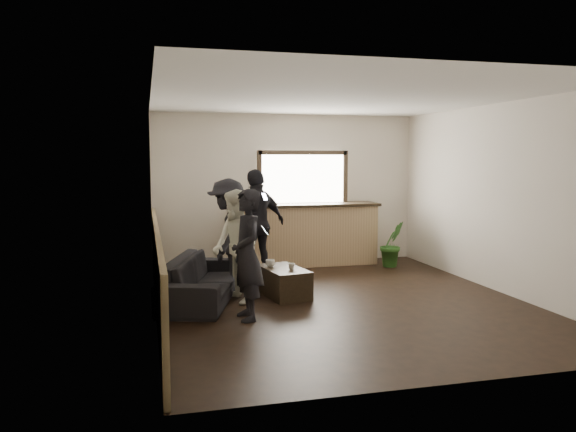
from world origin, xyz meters
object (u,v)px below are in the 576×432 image
object	(u,v)px
person_a	(247,255)
coffee_table	(284,282)
sofa	(202,279)
cup_b	(291,266)
person_c	(229,235)
person_b	(236,246)
potted_plant	(392,244)
cup_a	(270,263)
person_d	(257,224)
bar_counter	(306,231)

from	to	relation	value
person_a	coffee_table	bearing A→B (deg)	139.49
sofa	cup_b	distance (m)	1.27
coffee_table	person_c	world-z (taller)	person_c
person_b	potted_plant	bearing A→B (deg)	104.04
cup_b	person_b	distance (m)	0.87
coffee_table	potted_plant	distance (m)	2.98
potted_plant	cup_a	bearing A→B (deg)	-149.91
person_a	person_c	world-z (taller)	person_c
cup_b	person_c	bearing A→B (deg)	139.53
cup_b	cup_a	bearing A→B (deg)	134.63
potted_plant	person_a	bearing A→B (deg)	-139.86
potted_plant	person_d	bearing A→B (deg)	-172.89
cup_b	person_b	xyz separation A→B (m)	(-0.80, -0.06, 0.33)
bar_counter	person_c	bearing A→B (deg)	-135.35
coffee_table	cup_b	size ratio (longest dim) A/B	9.65
cup_a	potted_plant	size ratio (longest dim) A/B	0.16
bar_counter	person_c	distance (m)	2.40
cup_a	person_c	distance (m)	0.79
coffee_table	cup_a	xyz separation A→B (m)	(-0.17, 0.13, 0.26)
person_a	person_b	distance (m)	0.84
person_b	person_c	size ratio (longest dim) A/B	0.93
sofa	person_d	bearing A→B (deg)	-20.73
sofa	potted_plant	distance (m)	3.98
bar_counter	potted_plant	bearing A→B (deg)	-21.57
person_a	sofa	bearing A→B (deg)	-162.44
bar_counter	person_c	xyz separation A→B (m)	(-1.70, -1.68, 0.20)
person_d	cup_a	bearing A→B (deg)	64.56
potted_plant	sofa	bearing A→B (deg)	-155.84
person_a	bar_counter	bearing A→B (deg)	146.83
cup_a	person_d	distance (m)	1.28
sofa	person_d	size ratio (longest dim) A/B	1.15
sofa	bar_counter	bearing A→B (deg)	-26.43
cup_a	person_d	xyz separation A→B (m)	(0.04, 1.20, 0.44)
sofa	potted_plant	bearing A→B (deg)	-48.02
bar_counter	sofa	bearing A→B (deg)	-134.25
cup_a	person_b	world-z (taller)	person_b
potted_plant	person_d	world-z (taller)	person_d
bar_counter	person_d	distance (m)	1.46
bar_counter	person_d	xyz separation A→B (m)	(-1.11, -0.91, 0.26)
person_d	coffee_table	bearing A→B (deg)	71.90
bar_counter	cup_a	xyz separation A→B (m)	(-1.16, -2.11, -0.18)
coffee_table	potted_plant	bearing A→B (deg)	33.93
coffee_table	cup_a	bearing A→B (deg)	141.40
person_c	person_d	size ratio (longest dim) A/B	0.93
person_d	cup_b	bearing A→B (deg)	74.80
bar_counter	cup_b	world-z (taller)	bar_counter
cup_a	cup_b	world-z (taller)	cup_a
cup_b	person_a	xyz separation A→B (m)	(-0.80, -0.90, 0.35)
bar_counter	potted_plant	distance (m)	1.60
person_c	person_d	xyz separation A→B (m)	(0.59, 0.78, 0.06)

